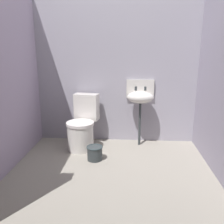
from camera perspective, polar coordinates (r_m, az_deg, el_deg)
ground_plane at (r=2.95m, az=-0.41°, el=-15.53°), size 2.86×2.76×0.08m
wall_back at (r=3.79m, az=1.00°, el=9.85°), size 2.86×0.10×2.25m
toilet_near_wall at (r=3.62m, az=-6.99°, el=-3.50°), size 0.47×0.64×0.78m
sink at (r=3.63m, az=6.71°, el=3.64°), size 0.42×0.35×0.99m
bucket at (r=3.28m, az=-4.08°, el=-9.56°), size 0.22×0.22×0.19m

